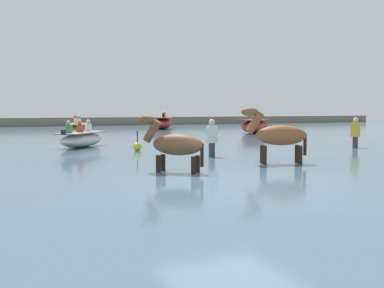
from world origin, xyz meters
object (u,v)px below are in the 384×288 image
Objects in this scene: boat_distant_east at (162,123)px; boat_mid_outer at (78,130)px; person_onlooker_right at (355,137)px; boat_near_starboard at (82,139)px; horse_trailing_chestnut at (278,137)px; horse_lead_bay at (175,146)px; channel_buoy at (137,146)px; person_onlooker_left at (212,143)px; boat_near_port at (255,126)px.

boat_mid_outer is at bearing -136.89° from boat_distant_east.
boat_mid_outer reaches higher than person_onlooker_right.
horse_trailing_chestnut is at bearing -64.87° from boat_near_starboard.
horse_lead_bay is 3.30m from horse_trailing_chestnut.
channel_buoy is at bearing -89.64° from boat_mid_outer.
boat_distant_east is 1.20× the size of boat_mid_outer.
boat_distant_east is 2.73× the size of person_onlooker_left.
person_onlooker_right reaches higher than boat_near_starboard.
horse_lead_bay is 5.88m from channel_buoy.
boat_distant_east is 1.64× the size of boat_near_starboard.
person_onlooker_right is at bearing 20.75° from horse_lead_bay.
boat_mid_outer is at bearing 96.71° from person_onlooker_left.
boat_near_starboard is (-0.47, 8.42, -0.30)m from horse_lead_bay.
channel_buoy is at bearing 80.33° from horse_lead_bay.
boat_near_starboard is at bearing 118.02° from person_onlooker_left.
boat_distant_east is 20.26m from person_onlooker_right.
horse_trailing_chestnut is 2.72× the size of channel_buoy.
boat_near_port is 12.06m from person_onlooker_right.
horse_trailing_chestnut reaches higher than boat_mid_outer.
boat_mid_outer is at bearing 122.94° from person_onlooker_right.
horse_trailing_chestnut is at bearing 7.55° from horse_lead_bay.
boat_near_port reaches higher than channel_buoy.
boat_near_port is 15.62m from person_onlooker_left.
person_onlooker_left is (1.56, -13.29, 0.06)m from boat_mid_outer.
horse_lead_bay reaches higher than boat_near_port.
person_onlooker_right is 8.48m from channel_buoy.
horse_trailing_chestnut is 2.57m from person_onlooker_left.
boat_near_starboard is 1.67× the size of person_onlooker_right.
boat_near_starboard is (-9.48, -15.31, -0.14)m from boat_distant_east.
boat_mid_outer is at bearing 86.74° from horse_lead_bay.
boat_near_port is 5.39× the size of channel_buoy.
horse_lead_bay is 1.10× the size of person_onlooker_left.
boat_near_port is (8.86, 14.71, -0.30)m from horse_trailing_chestnut.
horse_trailing_chestnut is 17.17m from boat_near_port.
boat_mid_outer reaches higher than person_onlooker_left.
boat_distant_east reaches higher than horse_lead_bay.
horse_lead_bay reaches higher than boat_mid_outer.
horse_lead_bay is 0.66× the size of boat_near_starboard.
horse_trailing_chestnut is 0.51× the size of boat_near_port.
boat_near_starboard reaches higher than boat_near_port.
channel_buoy is (-2.29, 5.34, -0.56)m from horse_trailing_chestnut.
boat_distant_east is 9.13m from boat_near_port.
boat_mid_outer is 5.11× the size of channel_buoy.
person_onlooker_left reaches higher than boat_near_starboard.
boat_near_port is at bearing -5.13° from boat_mid_outer.
horse_trailing_chestnut reaches higher than person_onlooker_right.
horse_trailing_chestnut reaches higher than boat_near_port.
person_onlooker_left is at bearing -83.29° from boat_mid_outer.
boat_near_starboard reaches higher than channel_buoy.
boat_near_starboard is 10.81m from person_onlooker_right.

